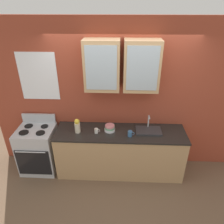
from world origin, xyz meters
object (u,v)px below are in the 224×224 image
at_px(cup_near_bowls, 96,131).
at_px(stove_range, 39,149).
at_px(bowl_stack, 110,128).
at_px(vase, 77,126).
at_px(cup_near_sink, 130,134).
at_px(sink_faucet, 149,130).

bearing_deg(cup_near_bowls, stove_range, 177.51).
distance_m(bowl_stack, cup_near_bowls, 0.24).
height_order(bowl_stack, vase, vase).
bearing_deg(cup_near_bowls, cup_near_sink, -7.27).
distance_m(bowl_stack, vase, 0.57).
bearing_deg(vase, cup_near_sink, -5.26).
bearing_deg(sink_faucet, cup_near_sink, -153.50).
bearing_deg(bowl_stack, stove_range, -178.69).
xyz_separation_m(stove_range, cup_near_sink, (1.72, -0.12, 0.49)).
height_order(stove_range, sink_faucet, sink_faucet).
distance_m(sink_faucet, cup_near_bowls, 0.93).
xyz_separation_m(bowl_stack, cup_near_bowls, (-0.23, -0.08, -0.01)).
relative_size(bowl_stack, cup_near_sink, 1.67).
height_order(stove_range, cup_near_sink, stove_range).
height_order(bowl_stack, cup_near_sink, bowl_stack).
bearing_deg(vase, bowl_stack, 7.15).
height_order(vase, cup_near_bowls, vase).
xyz_separation_m(cup_near_sink, cup_near_bowls, (-0.59, 0.07, -0.01)).
xyz_separation_m(stove_range, bowl_stack, (1.36, 0.03, 0.50)).
bearing_deg(vase, sink_faucet, 3.74).
bearing_deg(stove_range, sink_faucet, 1.19).
bearing_deg(cup_near_bowls, bowl_stack, 19.28).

